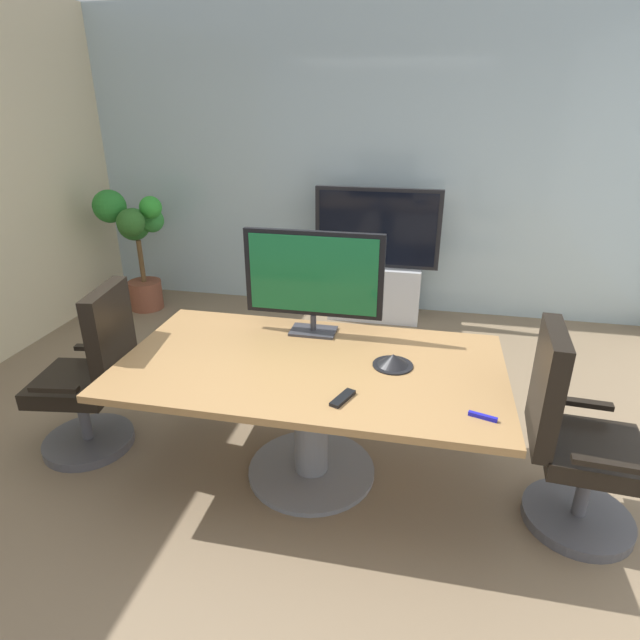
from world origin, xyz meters
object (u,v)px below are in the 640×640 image
(wall_display_unit, at_px, (375,276))
(conference_phone, at_px, (393,361))
(tv_monitor, at_px, (313,277))
(office_chair_left, at_px, (92,385))
(remote_control, at_px, (343,398))
(potted_plant, at_px, (134,236))
(office_chair_right, at_px, (572,449))
(conference_table, at_px, (311,391))

(wall_display_unit, bearing_deg, conference_phone, -81.79)
(wall_display_unit, bearing_deg, tv_monitor, -94.64)
(office_chair_left, xyz_separation_m, remote_control, (1.62, -0.31, 0.30))
(tv_monitor, distance_m, potted_plant, 2.93)
(office_chair_right, bearing_deg, conference_table, 89.91)
(office_chair_right, relative_size, tv_monitor, 1.30)
(remote_control, bearing_deg, office_chair_left, -169.23)
(wall_display_unit, height_order, potted_plant, wall_display_unit)
(remote_control, bearing_deg, conference_phone, 83.79)
(tv_monitor, distance_m, wall_display_unit, 2.18)
(wall_display_unit, bearing_deg, office_chair_left, -120.51)
(office_chair_right, distance_m, tv_monitor, 1.67)
(office_chair_left, xyz_separation_m, tv_monitor, (1.31, 0.43, 0.65))
(remote_control, bearing_deg, office_chair_right, 33.62)
(office_chair_left, height_order, tv_monitor, tv_monitor)
(office_chair_left, relative_size, conference_phone, 4.95)
(office_chair_right, relative_size, conference_phone, 4.95)
(conference_phone, relative_size, remote_control, 1.29)
(conference_table, relative_size, wall_display_unit, 1.60)
(tv_monitor, bearing_deg, conference_table, -79.79)
(conference_table, xyz_separation_m, wall_display_unit, (0.10, 2.48, -0.12))
(tv_monitor, height_order, wall_display_unit, tv_monitor)
(office_chair_right, height_order, wall_display_unit, wall_display_unit)
(potted_plant, relative_size, conference_phone, 5.74)
(office_chair_right, height_order, conference_phone, office_chair_right)
(conference_phone, bearing_deg, office_chair_right, -9.38)
(office_chair_left, xyz_separation_m, potted_plant, (-0.97, 2.26, 0.32))
(tv_monitor, height_order, remote_control, tv_monitor)
(potted_plant, height_order, remote_control, potted_plant)
(office_chair_left, distance_m, wall_display_unit, 2.91)
(potted_plant, bearing_deg, tv_monitor, -38.80)
(potted_plant, bearing_deg, office_chair_right, -32.00)
(office_chair_right, relative_size, wall_display_unit, 0.83)
(conference_table, height_order, remote_control, remote_control)
(wall_display_unit, xyz_separation_m, remote_control, (0.14, -2.82, 0.31))
(wall_display_unit, distance_m, conference_phone, 2.47)
(office_chair_left, height_order, office_chair_right, same)
(tv_monitor, bearing_deg, office_chair_right, -19.01)
(office_chair_right, height_order, remote_control, office_chair_right)
(remote_control, bearing_deg, conference_table, 146.50)
(wall_display_unit, height_order, remote_control, wall_display_unit)
(office_chair_right, distance_m, conference_phone, 1.00)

